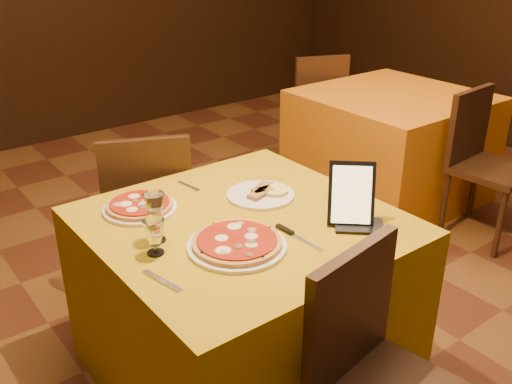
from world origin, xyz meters
TOP-DOWN VIEW (x-y plane):
  - floor at (0.00, 0.00)m, footprint 6.00×7.00m
  - main_table at (-0.55, 0.02)m, footprint 1.10×1.10m
  - side_table at (1.35, 0.87)m, footprint 1.10×1.10m
  - chair_main_far at (-0.55, 0.84)m, footprint 0.59×0.59m
  - chair_side_near at (1.35, 0.08)m, footprint 0.40×0.40m
  - chair_side_far at (1.35, 1.68)m, footprint 0.55×0.55m
  - pizza_near at (-0.70, -0.14)m, footprint 0.35×0.35m
  - pizza_far at (-0.83, 0.33)m, footprint 0.29×0.29m
  - cutlet_dish at (-0.37, 0.14)m, footprint 0.28×0.28m
  - wine_glass at (-0.90, 0.07)m, footprint 0.11×0.11m
  - water_glass at (-0.94, -0.01)m, footprint 0.09×0.09m
  - tablet at (-0.25, -0.25)m, footprint 0.19×0.19m
  - knife at (-0.48, -0.24)m, footprint 0.03×0.21m
  - fork_near at (-1.01, -0.17)m, footprint 0.05×0.17m
  - fork_far at (-0.56, 0.41)m, footprint 0.04×0.14m

SIDE VIEW (x-z plane):
  - floor at x=0.00m, z-range -0.01..0.00m
  - main_table at x=-0.55m, z-range 0.00..0.75m
  - side_table at x=1.35m, z-range 0.00..0.75m
  - chair_main_far at x=-0.55m, z-range 0.00..0.91m
  - chair_side_near at x=1.35m, z-range 0.00..0.91m
  - chair_side_far at x=1.35m, z-range 0.00..0.91m
  - knife at x=-0.48m, z-range 0.75..0.76m
  - fork_near at x=-1.01m, z-range 0.75..0.76m
  - fork_far at x=-0.56m, z-range 0.75..0.76m
  - cutlet_dish at x=-0.37m, z-range 0.75..0.78m
  - pizza_near at x=-0.70m, z-range 0.75..0.78m
  - pizza_far at x=-0.83m, z-range 0.75..0.78m
  - water_glass at x=-0.94m, z-range 0.75..0.88m
  - wine_glass at x=-0.90m, z-range 0.75..0.94m
  - tablet at x=-0.25m, z-range 0.75..0.99m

